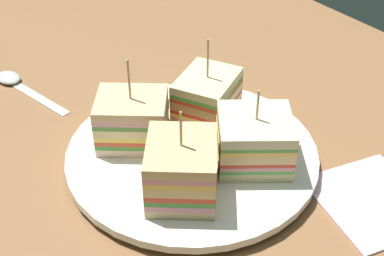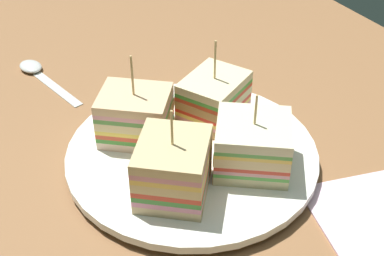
{
  "view_description": "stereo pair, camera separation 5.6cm",
  "coord_description": "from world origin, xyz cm",
  "px_view_note": "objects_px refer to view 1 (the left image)",
  "views": [
    {
      "loc": [
        36.36,
        -26.62,
        38.59
      ],
      "look_at": [
        0.0,
        0.0,
        4.64
      ],
      "focal_mm": 50.22,
      "sensor_mm": 36.0,
      "label": 1
    },
    {
      "loc": [
        39.4,
        -21.87,
        38.59
      ],
      "look_at": [
        0.0,
        0.0,
        4.64
      ],
      "focal_mm": 50.22,
      "sensor_mm": 36.0,
      "label": 2
    }
  ],
  "objects_px": {
    "sandwich_wedge_0": "(207,97)",
    "napkin": "(373,200)",
    "plate": "(192,155)",
    "spoon": "(16,82)",
    "sandwich_wedge_3": "(254,140)",
    "sandwich_wedge_1": "(133,120)",
    "sandwich_wedge_2": "(182,169)"
  },
  "relations": [
    {
      "from": "sandwich_wedge_2",
      "to": "sandwich_wedge_3",
      "type": "height_order",
      "value": "sandwich_wedge_2"
    },
    {
      "from": "sandwich_wedge_2",
      "to": "sandwich_wedge_3",
      "type": "xyz_separation_m",
      "value": [
        0.0,
        0.09,
        -0.0
      ]
    },
    {
      "from": "sandwich_wedge_0",
      "to": "napkin",
      "type": "relative_size",
      "value": 0.89
    },
    {
      "from": "sandwich_wedge_0",
      "to": "napkin",
      "type": "height_order",
      "value": "sandwich_wedge_0"
    },
    {
      "from": "plate",
      "to": "sandwich_wedge_0",
      "type": "height_order",
      "value": "sandwich_wedge_0"
    },
    {
      "from": "sandwich_wedge_0",
      "to": "sandwich_wedge_3",
      "type": "bearing_deg",
      "value": 55.1
    },
    {
      "from": "plate",
      "to": "spoon",
      "type": "xyz_separation_m",
      "value": [
        -0.27,
        -0.1,
        -0.01
      ]
    },
    {
      "from": "sandwich_wedge_1",
      "to": "napkin",
      "type": "height_order",
      "value": "sandwich_wedge_1"
    },
    {
      "from": "spoon",
      "to": "sandwich_wedge_2",
      "type": "bearing_deg",
      "value": 175.85
    },
    {
      "from": "napkin",
      "to": "sandwich_wedge_3",
      "type": "bearing_deg",
      "value": -146.95
    },
    {
      "from": "sandwich_wedge_0",
      "to": "sandwich_wedge_1",
      "type": "relative_size",
      "value": 0.98
    },
    {
      "from": "sandwich_wedge_0",
      "to": "spoon",
      "type": "xyz_separation_m",
      "value": [
        -0.22,
        -0.15,
        -0.04
      ]
    },
    {
      "from": "plate",
      "to": "spoon",
      "type": "height_order",
      "value": "plate"
    },
    {
      "from": "sandwich_wedge_0",
      "to": "napkin",
      "type": "bearing_deg",
      "value": 77.84
    },
    {
      "from": "sandwich_wedge_0",
      "to": "spoon",
      "type": "height_order",
      "value": "sandwich_wedge_0"
    },
    {
      "from": "plate",
      "to": "napkin",
      "type": "distance_m",
      "value": 0.19
    },
    {
      "from": "plate",
      "to": "sandwich_wedge_0",
      "type": "relative_size",
      "value": 2.73
    },
    {
      "from": "sandwich_wedge_2",
      "to": "sandwich_wedge_3",
      "type": "relative_size",
      "value": 0.98
    },
    {
      "from": "spoon",
      "to": "napkin",
      "type": "xyz_separation_m",
      "value": [
        0.42,
        0.21,
        -0.0
      ]
    },
    {
      "from": "plate",
      "to": "spoon",
      "type": "relative_size",
      "value": 1.92
    },
    {
      "from": "spoon",
      "to": "napkin",
      "type": "height_order",
      "value": "spoon"
    },
    {
      "from": "plate",
      "to": "sandwich_wedge_0",
      "type": "xyz_separation_m",
      "value": [
        -0.04,
        0.05,
        0.03
      ]
    },
    {
      "from": "plate",
      "to": "sandwich_wedge_3",
      "type": "xyz_separation_m",
      "value": [
        0.05,
        0.04,
        0.03
      ]
    },
    {
      "from": "plate",
      "to": "napkin",
      "type": "relative_size",
      "value": 2.42
    },
    {
      "from": "sandwich_wedge_3",
      "to": "napkin",
      "type": "height_order",
      "value": "sandwich_wedge_3"
    },
    {
      "from": "plate",
      "to": "napkin",
      "type": "bearing_deg",
      "value": 35.0
    },
    {
      "from": "spoon",
      "to": "sandwich_wedge_0",
      "type": "bearing_deg",
      "value": -159.82
    },
    {
      "from": "sandwich_wedge_0",
      "to": "napkin",
      "type": "distance_m",
      "value": 0.21
    },
    {
      "from": "sandwich_wedge_2",
      "to": "napkin",
      "type": "relative_size",
      "value": 0.88
    },
    {
      "from": "plate",
      "to": "napkin",
      "type": "height_order",
      "value": "plate"
    },
    {
      "from": "sandwich_wedge_0",
      "to": "sandwich_wedge_1",
      "type": "distance_m",
      "value": 0.09
    },
    {
      "from": "sandwich_wedge_3",
      "to": "sandwich_wedge_2",
      "type": "bearing_deg",
      "value": 32.29
    }
  ]
}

